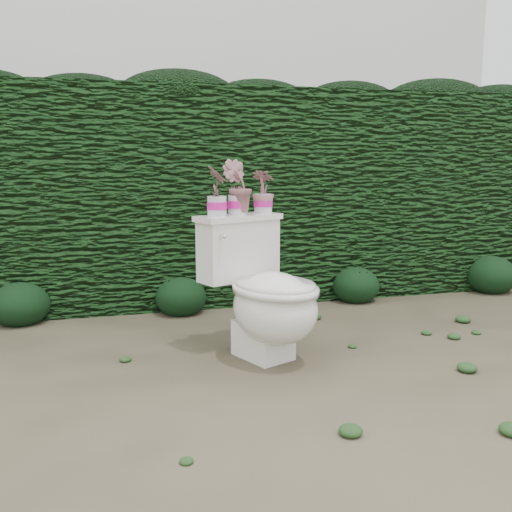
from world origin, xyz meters
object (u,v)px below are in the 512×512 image
object	(u,v)px
potted_plant_left	(217,192)
potted_plant_center	(237,188)
toilet	(265,295)
potted_plant_right	(263,193)

from	to	relation	value
potted_plant_left	potted_plant_center	bearing A→B (deg)	-75.18
toilet	potted_plant_center	size ratio (longest dim) A/B	2.72
toilet	potted_plant_center	xyz separation A→B (m)	(-0.10, 0.22, 0.57)
toilet	potted_plant_right	size ratio (longest dim) A/B	3.45
potted_plant_left	potted_plant_center	xyz separation A→B (m)	(0.13, 0.06, 0.02)
potted_plant_center	potted_plant_left	bearing A→B (deg)	46.27
potted_plant_left	potted_plant_right	size ratio (longest dim) A/B	1.12
potted_plant_left	potted_plant_center	distance (m)	0.14
toilet	potted_plant_center	distance (m)	0.62
potted_plant_center	potted_plant_right	xyz separation A→B (m)	(0.17, 0.07, -0.03)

